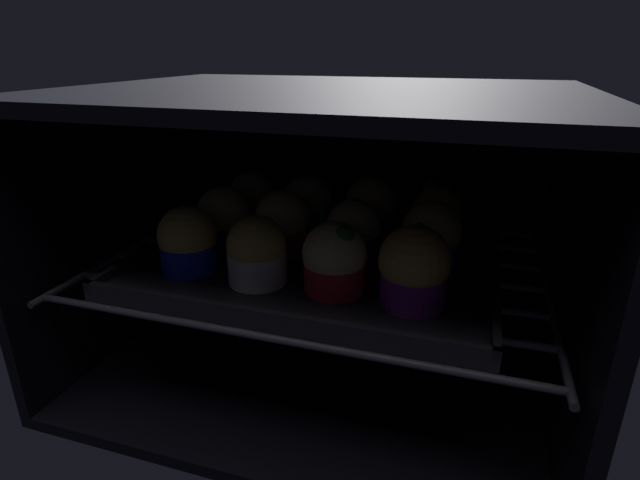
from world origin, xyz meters
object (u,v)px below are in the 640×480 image
Objects in this scene: muffin_row0_col2 at (335,260)px; muffin_row2_col0 at (252,201)px; muffin_row0_col0 at (188,242)px; muffin_row1_col0 at (225,218)px; muffin_row2_col2 at (371,209)px; muffin_row2_col3 at (437,218)px; muffin_row0_col3 at (414,268)px; muffin_row0_col1 at (257,252)px; muffin_row1_col2 at (353,233)px; muffin_row1_col3 at (431,239)px; baking_tray at (320,260)px; muffin_row1_col1 at (283,224)px; muffin_row2_col1 at (308,205)px.

muffin_row0_col2 is 24.36cm from muffin_row2_col0.
muffin_row1_col0 is at bearing 88.03° from muffin_row0_col0.
muffin_row2_col2 is 8.95cm from muffin_row2_col3.
muffin_row0_col3 is at bearing -91.97° from muffin_row2_col3.
muffin_row0_col1 is at bearing -3.54° from muffin_row0_col0.
muffin_row1_col2 is (-8.57, 9.19, -0.39)cm from muffin_row0_col3.
muffin_row0_col3 is at bearing -94.56° from muffin_row1_col3.
muffin_row0_col1 is 12.62cm from muffin_row1_col2.
baking_tray is 16.37cm from muffin_row0_col0.
muffin_row0_col3 is at bearing -1.18° from muffin_row0_col0.
muffin_row0_col3 is 0.98× the size of muffin_row2_col2.
muffin_row0_col0 is at bearing -153.86° from muffin_row1_col2.
muffin_row1_col1 is 0.98× the size of muffin_row1_col3.
muffin_row1_col1 is 13.09cm from muffin_row2_col2.
muffin_row1_col3 is 8.46cm from muffin_row2_col3.
muffin_row0_col3 is at bearing -26.14° from muffin_row1_col1.
muffin_row2_col1 is at bearing -179.00° from muffin_row2_col2.
muffin_row1_col3 reaches higher than muffin_row1_col2.
muffin_row1_col1 reaches higher than muffin_row1_col2.
muffin_row2_col2 is at bearing 45.31° from muffin_row1_col1.
muffin_row0_col0 and muffin_row0_col1 have the same top height.
baking_tray is 5.41× the size of muffin_row1_col2.
muffin_row1_col1 reaches higher than muffin_row0_col0.
muffin_row1_col1 is at bearing -90.52° from muffin_row2_col1.
muffin_row2_col3 is at bearing 90.79° from muffin_row1_col3.
muffin_row0_col0 is 19.31cm from muffin_row2_col1.
muffin_row1_col0 reaches higher than muffin_row0_col1.
muffin_row1_col2 is 19.24cm from muffin_row2_col0.
muffin_row1_col2 is at bearing -91.54° from muffin_row2_col2.
muffin_row2_col0 is at bearing 89.15° from muffin_row0_col0.
muffin_row2_col2 is (4.45, 8.91, 4.54)cm from baking_tray.
baking_tray is at bearing 179.70° from muffin_row1_col3.
muffin_row0_col3 reaches higher than muffin_row0_col0.
muffin_row0_col0 is 9.02cm from muffin_row0_col1.
muffin_row1_col1 and muffin_row2_col1 have the same top height.
muffin_row0_col0 is 0.94× the size of muffin_row1_col1.
muffin_row1_col1 is at bearing -175.23° from baking_tray.
muffin_row2_col3 reaches higher than muffin_row2_col1.
muffin_row2_col3 reaches higher than muffin_row1_col2.
baking_tray is 5.01× the size of muffin_row2_col3.
muffin_row1_col0 is at bearing 154.22° from muffin_row0_col2.
muffin_row0_col2 reaches higher than muffin_row0_col1.
baking_tray is at bearing -61.89° from muffin_row2_col1.
muffin_row2_col2 is (0.08, 17.37, 0.46)cm from muffin_row0_col2.
muffin_row0_col1 is at bearing -176.34° from muffin_row0_col2.
muffin_row0_col3 is at bearing 0.06° from muffin_row0_col1.
muffin_row0_col0 is at bearing -90.85° from muffin_row2_col0.
muffin_row1_col1 is (8.37, -0.39, 0.19)cm from muffin_row1_col0.
muffin_row2_col1 reaches higher than muffin_row2_col0.
muffin_row1_col2 is 0.96× the size of muffin_row2_col1.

